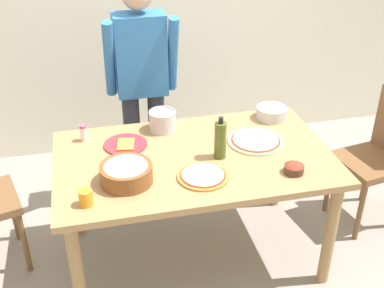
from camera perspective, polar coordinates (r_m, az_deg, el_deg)
name	(u,v)px	position (r m, az deg, el deg)	size (l,w,h in m)	color
ground	(194,254)	(3.27, 0.21, -12.82)	(8.00, 8.00, 0.00)	gray
dining_table	(194,169)	(2.85, 0.23, -2.94)	(1.60, 0.96, 0.76)	#A37A4C
person_cook	(142,81)	(3.36, -5.92, 7.45)	(0.49, 0.25, 1.62)	#2D2D38
chair_wooden_right	(380,152)	(3.50, 21.31, -0.89)	(0.46, 0.46, 0.95)	brown
pizza_raw_on_board	(256,141)	(2.96, 7.50, 0.39)	(0.34, 0.34, 0.02)	beige
pizza_cooked_on_tray	(203,176)	(2.61, 1.28, -3.76)	(0.28, 0.28, 0.02)	#C67A33
plate_with_slice	(126,144)	(2.93, -7.84, -0.06)	(0.26, 0.26, 0.02)	red
popcorn_bowl	(126,172)	(2.57, -7.78, -3.27)	(0.28, 0.28, 0.11)	brown
mixing_bowl_steel	(271,113)	(3.25, 9.35, 3.65)	(0.20, 0.20, 0.08)	#B7B7BC
small_sauce_bowl	(294,168)	(2.70, 11.94, -2.82)	(0.11, 0.11, 0.06)	#4C2D1E
olive_oil_bottle	(220,140)	(2.74, 3.36, 0.50)	(0.07, 0.07, 0.26)	#47561E
steel_pot	(162,120)	(3.05, -3.50, 2.79)	(0.17, 0.17, 0.13)	#B7B7BC
cup_orange	(86,198)	(2.45, -12.41, -6.20)	(0.07, 0.07, 0.09)	orange
salt_shaker	(84,133)	(3.00, -12.66, 1.28)	(0.04, 0.04, 0.11)	white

